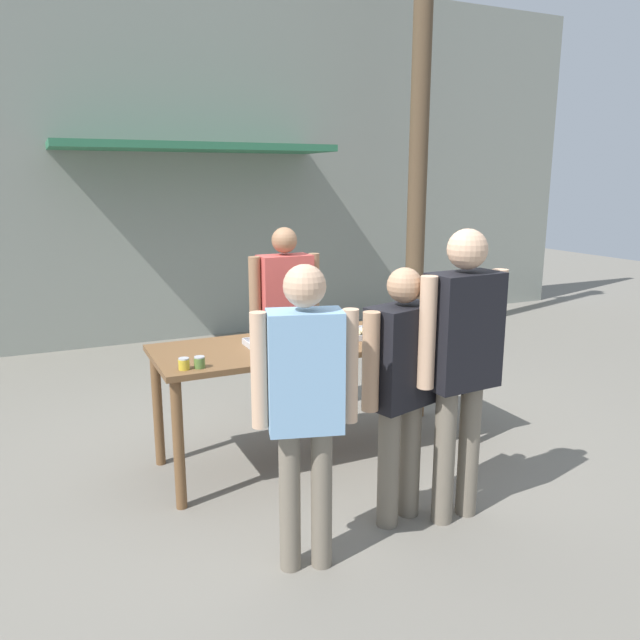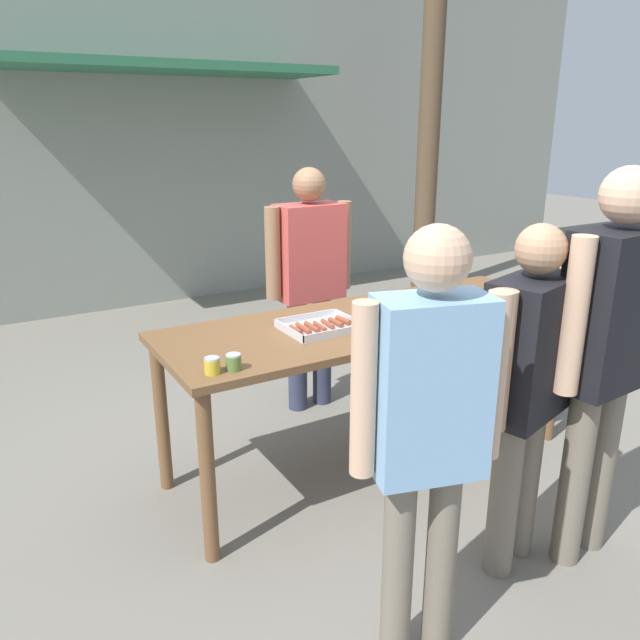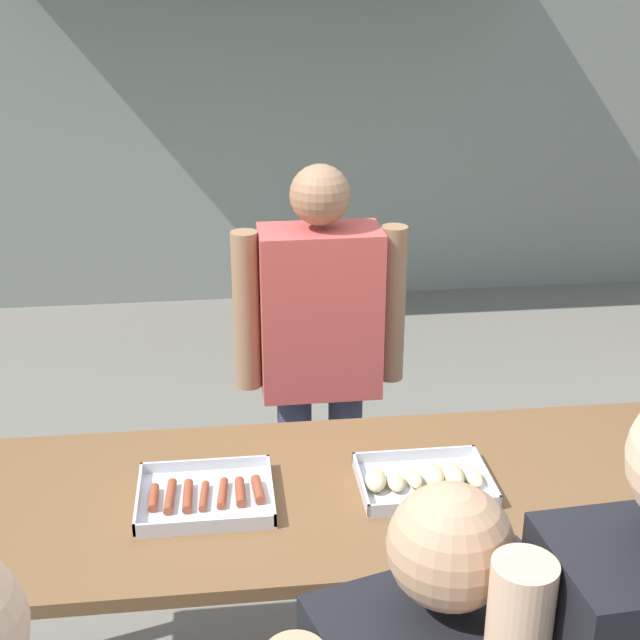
% 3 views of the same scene
% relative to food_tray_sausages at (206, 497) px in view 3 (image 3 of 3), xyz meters
% --- Properties ---
extents(serving_table, '(2.39, 0.82, 0.90)m').
position_rel_food_tray_sausages_xyz_m(serving_table, '(0.36, 0.02, -0.11)').
color(serving_table, brown).
rests_on(serving_table, ground).
extents(food_tray_sausages, '(0.38, 0.31, 0.04)m').
position_rel_food_tray_sausages_xyz_m(food_tray_sausages, '(0.00, 0.00, 0.00)').
color(food_tray_sausages, silver).
rests_on(food_tray_sausages, serving_table).
extents(food_tray_buns, '(0.38, 0.28, 0.06)m').
position_rel_food_tray_sausages_xyz_m(food_tray_buns, '(0.63, 0.00, 0.01)').
color(food_tray_buns, silver).
rests_on(food_tray_buns, serving_table).
extents(person_server_behind_table, '(0.64, 0.24, 1.66)m').
position_rel_food_tray_sausages_xyz_m(person_server_behind_table, '(0.43, 0.87, 0.07)').
color(person_server_behind_table, '#333851').
rests_on(person_server_behind_table, ground).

